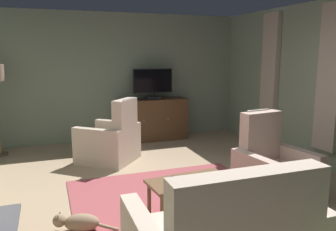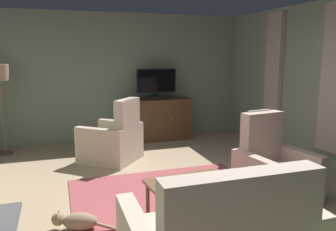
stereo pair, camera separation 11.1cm
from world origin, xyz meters
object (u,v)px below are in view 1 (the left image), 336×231
object	(u,v)px
coffee_table	(189,185)
cat	(78,222)
armchair_near_window	(273,171)
tv_remote	(170,179)
television	(153,83)
armchair_in_far_corner	(111,142)
tv_cabinet	(152,120)

from	to	relation	value
coffee_table	cat	distance (m)	1.26
armchair_near_window	cat	size ratio (longest dim) A/B	1.67
coffee_table	tv_remote	xyz separation A→B (m)	(-0.21, 0.07, 0.07)
television	armchair_near_window	bearing A→B (deg)	-79.54
armchair_in_far_corner	cat	size ratio (longest dim) A/B	1.82
cat	tv_remote	bearing A→B (deg)	-3.57
television	tv_remote	size ratio (longest dim) A/B	4.97
television	tv_cabinet	bearing A→B (deg)	90.00
coffee_table	cat	world-z (taller)	coffee_table
tv_cabinet	television	size ratio (longest dim) A/B	1.76
television	armchair_in_far_corner	bearing A→B (deg)	-134.54
tv_cabinet	television	bearing A→B (deg)	-90.00
television	coffee_table	distance (m)	3.69
armchair_near_window	armchair_in_far_corner	distance (m)	2.79
armchair_near_window	tv_remote	bearing A→B (deg)	-174.66
tv_cabinet	tv_remote	world-z (taller)	tv_cabinet
coffee_table	armchair_in_far_corner	size ratio (longest dim) A/B	0.81
coffee_table	armchair_near_window	xyz separation A→B (m)	(1.28, 0.21, -0.06)
tv_cabinet	cat	xyz separation A→B (m)	(-1.89, -3.45, -0.33)
television	armchair_in_far_corner	xyz separation A→B (m)	(-1.13, -1.15, -0.89)
television	armchair_in_far_corner	distance (m)	1.84
tv_remote	armchair_near_window	bearing A→B (deg)	151.57
tv_cabinet	tv_remote	bearing A→B (deg)	-104.10
tv_cabinet	coffee_table	size ratio (longest dim) A/B	1.52
television	armchair_in_far_corner	size ratio (longest dim) A/B	0.70
armchair_in_far_corner	cat	distance (m)	2.39
television	tv_remote	bearing A→B (deg)	-104.31
coffee_table	armchair_in_far_corner	distance (m)	2.43
tv_remote	cat	world-z (taller)	tv_remote
tv_cabinet	armchair_in_far_corner	world-z (taller)	armchair_in_far_corner
television	cat	distance (m)	4.06
tv_cabinet	armchair_in_far_corner	size ratio (longest dim) A/B	1.22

